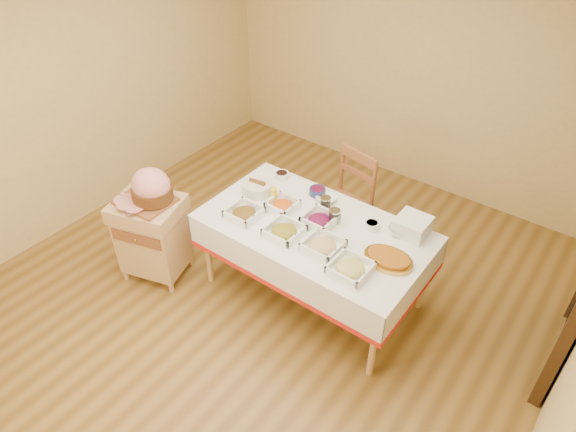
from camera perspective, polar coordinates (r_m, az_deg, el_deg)
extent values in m
plane|color=olive|center=(4.55, -2.66, -9.07)|extent=(5.00, 5.00, 0.00)
plane|color=#D4B872|center=(5.64, 13.81, 15.79)|extent=(4.50, 0.00, 4.50)
plane|color=#D4B872|center=(5.29, -22.85, 12.44)|extent=(0.00, 5.00, 5.00)
cube|color=tan|center=(4.09, 2.96, -1.45)|extent=(1.80, 1.00, 0.04)
cylinder|color=tan|center=(4.51, -8.91, -3.86)|extent=(0.05, 0.05, 0.71)
cylinder|color=tan|center=(4.98, -2.20, 1.24)|extent=(0.05, 0.05, 0.71)
cylinder|color=tan|center=(3.82, 9.52, -13.74)|extent=(0.05, 0.05, 0.71)
cylinder|color=tan|center=(4.37, 14.95, -6.53)|extent=(0.05, 0.05, 0.71)
cube|color=white|center=(4.08, 2.97, -1.18)|extent=(1.82, 1.02, 0.01)
cube|color=tan|center=(4.68, -14.69, -2.64)|extent=(0.62, 0.56, 0.56)
cube|color=tan|center=(4.47, -15.39, 0.77)|extent=(0.67, 0.61, 0.14)
cube|color=brown|center=(4.48, -17.15, -2.25)|extent=(0.45, 0.15, 0.11)
sphere|color=gold|center=(4.47, -17.24, -2.31)|extent=(0.03, 0.03, 0.03)
cylinder|color=tan|center=(4.97, -17.46, -5.52)|extent=(0.05, 0.05, 0.09)
cylinder|color=tan|center=(5.12, -14.28, -3.31)|extent=(0.05, 0.05, 0.09)
cylinder|color=tan|center=(4.68, -13.90, -7.98)|extent=(0.05, 0.05, 0.09)
cylinder|color=tan|center=(4.84, -10.64, -5.55)|extent=(0.05, 0.05, 0.09)
cube|color=brown|center=(4.73, 5.88, 1.01)|extent=(0.53, 0.51, 0.03)
cylinder|color=brown|center=(4.88, 2.48, -1.30)|extent=(0.04, 0.04, 0.48)
cylinder|color=brown|center=(5.10, 5.63, 0.53)|extent=(0.04, 0.04, 0.48)
cylinder|color=brown|center=(4.68, 5.76, -3.52)|extent=(0.04, 0.04, 0.48)
cylinder|color=brown|center=(4.91, 8.88, -1.52)|extent=(0.04, 0.04, 0.48)
cylinder|color=brown|center=(4.82, 5.99, 5.27)|extent=(0.04, 0.04, 0.52)
cylinder|color=brown|center=(4.61, 9.47, 3.29)|extent=(0.04, 0.04, 0.52)
cube|color=brown|center=(4.60, 7.91, 6.54)|extent=(0.41, 0.11, 0.10)
cube|color=brown|center=(4.43, -15.56, 1.64)|extent=(0.44, 0.36, 0.03)
ellipsoid|color=pink|center=(4.32, -14.99, 3.36)|extent=(0.33, 0.30, 0.28)
cylinder|color=#5B3515|center=(4.36, -14.83, 2.51)|extent=(0.34, 0.34, 0.11)
cube|color=silver|center=(4.37, -17.82, 1.00)|extent=(0.28, 0.12, 0.00)
cylinder|color=silver|center=(4.45, -16.89, 1.95)|extent=(0.32, 0.09, 0.01)
cube|color=white|center=(4.18, -4.88, 0.02)|extent=(0.26, 0.26, 0.02)
ellipsoid|color=maroon|center=(4.16, -4.90, 0.30)|extent=(0.19, 0.19, 0.07)
cylinder|color=silver|center=(4.11, -4.54, -0.12)|extent=(0.15, 0.01, 0.11)
cube|color=white|center=(3.98, -0.43, -1.98)|extent=(0.26, 0.26, 0.02)
ellipsoid|color=#C07718|center=(3.97, -0.43, -1.70)|extent=(0.20, 0.20, 0.07)
cylinder|color=silver|center=(3.92, 0.01, -2.19)|extent=(0.15, 0.01, 0.11)
cube|color=white|center=(3.86, 3.87, -3.61)|extent=(0.27, 0.27, 0.02)
ellipsoid|color=tan|center=(3.85, 3.89, -3.32)|extent=(0.20, 0.20, 0.07)
cylinder|color=silver|center=(3.80, 4.41, -3.85)|extent=(0.15, 0.01, 0.11)
cube|color=white|center=(3.70, 6.91, -6.06)|extent=(0.27, 0.27, 0.01)
ellipsoid|color=#C5BF5D|center=(3.69, 6.94, -5.77)|extent=(0.21, 0.21, 0.07)
cylinder|color=silver|center=(3.65, 7.53, -6.38)|extent=(0.14, 0.01, 0.10)
cube|color=white|center=(4.25, -0.59, 0.93)|extent=(0.23, 0.23, 0.02)
ellipsoid|color=#D55610|center=(4.24, -0.60, 1.18)|extent=(0.17, 0.17, 0.06)
cylinder|color=silver|center=(4.19, -0.24, 0.85)|extent=(0.15, 0.01, 0.11)
cube|color=white|center=(4.10, 3.52, -0.74)|extent=(0.24, 0.24, 0.02)
ellipsoid|color=#600C36|center=(4.08, 3.53, -0.47)|extent=(0.18, 0.18, 0.06)
cylinder|color=silver|center=(4.04, 3.97, -0.85)|extent=(0.16, 0.01, 0.12)
cylinder|color=white|center=(4.61, -0.71, 4.54)|extent=(0.13, 0.13, 0.06)
cylinder|color=black|center=(4.60, -0.71, 4.73)|extent=(0.10, 0.10, 0.02)
cylinder|color=navy|center=(4.41, 3.28, 2.74)|extent=(0.14, 0.14, 0.06)
cylinder|color=#600C36|center=(4.40, 3.29, 2.94)|extent=(0.11, 0.11, 0.02)
cylinder|color=white|center=(4.08, 9.28, -1.03)|extent=(0.12, 0.12, 0.06)
cylinder|color=#D55610|center=(4.07, 9.31, -0.83)|extent=(0.09, 0.09, 0.02)
imported|color=white|center=(4.34, 4.30, 1.88)|extent=(0.19, 0.19, 0.04)
imported|color=white|center=(4.08, 12.18, -1.61)|extent=(0.19, 0.19, 0.05)
cylinder|color=silver|center=(4.23, 4.18, 1.37)|extent=(0.08, 0.08, 0.10)
cylinder|color=silver|center=(4.20, 4.21, 2.00)|extent=(0.09, 0.09, 0.01)
cylinder|color=black|center=(4.24, 4.17, 1.22)|extent=(0.07, 0.07, 0.08)
cylinder|color=silver|center=(4.09, 5.17, -0.08)|extent=(0.09, 0.09, 0.11)
cylinder|color=silver|center=(4.06, 5.22, 0.57)|extent=(0.09, 0.09, 0.01)
cylinder|color=black|center=(4.10, 5.16, -0.24)|extent=(0.07, 0.07, 0.08)
cylinder|color=yellow|center=(4.30, -1.53, 2.32)|extent=(0.05, 0.05, 0.13)
cone|color=yellow|center=(4.25, -1.55, 3.20)|extent=(0.03, 0.03, 0.03)
cylinder|color=silver|center=(4.42, -3.41, 3.15)|extent=(0.26, 0.26, 0.09)
cube|color=white|center=(4.12, 13.53, -1.73)|extent=(0.25, 0.25, 0.01)
cube|color=white|center=(4.11, 13.56, -1.56)|extent=(0.25, 0.25, 0.01)
cube|color=white|center=(4.10, 13.59, -1.39)|extent=(0.25, 0.25, 0.01)
cube|color=white|center=(4.09, 13.63, -1.22)|extent=(0.25, 0.25, 0.01)
cube|color=white|center=(4.08, 13.66, -1.06)|extent=(0.25, 0.25, 0.01)
cube|color=white|center=(4.07, 13.69, -0.89)|extent=(0.25, 0.25, 0.01)
cube|color=white|center=(4.06, 13.72, -0.71)|extent=(0.25, 0.25, 0.01)
cube|color=white|center=(4.05, 13.75, -0.54)|extent=(0.25, 0.25, 0.01)
cube|color=white|center=(4.04, 13.78, -0.37)|extent=(0.25, 0.25, 0.01)
ellipsoid|color=gold|center=(3.82, 11.07, -4.77)|extent=(0.38, 0.27, 0.03)
ellipsoid|color=#A65B11|center=(3.81, 11.09, -4.62)|extent=(0.32, 0.23, 0.04)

